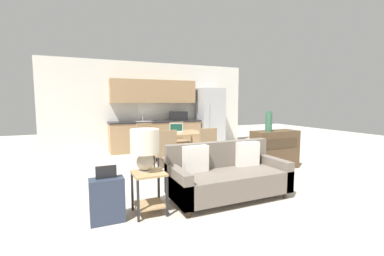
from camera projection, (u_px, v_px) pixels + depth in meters
The scene contains 16 objects.
ground_plane at pixel (232, 197), 4.05m from camera, with size 20.00×20.00×0.00m, color beige.
wall_back at pixel (153, 106), 8.12m from camera, with size 6.40×0.07×2.70m.
kitchen_counter at pixel (156, 123), 7.90m from camera, with size 2.81×0.65×2.15m.
refrigerator at pixel (210, 117), 8.53m from camera, with size 0.78×0.75×1.92m.
dining_table at pixel (173, 136), 5.97m from camera, with size 1.39×0.88×0.77m.
couch at pixel (226, 176), 4.01m from camera, with size 1.83×0.80×0.85m.
side_table at pixel (149, 186), 3.41m from camera, with size 0.42×0.42×0.57m.
table_lamp at pixel (145, 146), 3.38m from camera, with size 0.38×0.38×0.57m.
credenza at pixel (275, 150), 5.73m from camera, with size 1.06×0.45×0.85m.
vase at pixel (269, 122), 5.54m from camera, with size 0.14×0.14×0.45m.
dining_chair_near_right at pixel (206, 148), 5.46m from camera, with size 0.42×0.42×0.94m.
dining_chair_far_left at pixel (146, 140), 6.52m from camera, with size 0.47×0.47×0.94m.
dining_chair_near_left at pixel (165, 151), 5.12m from camera, with size 0.43×0.43×0.94m.
dining_chair_far_right at pixel (179, 138), 6.89m from camera, with size 0.46×0.46×0.94m.
laptop at pixel (176, 130), 6.15m from camera, with size 0.39×0.36×0.20m.
suitcase at pixel (107, 200), 3.18m from camera, with size 0.41×0.22×0.72m.
Camera 1 is at (-2.17, -3.32, 1.51)m, focal length 24.00 mm.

